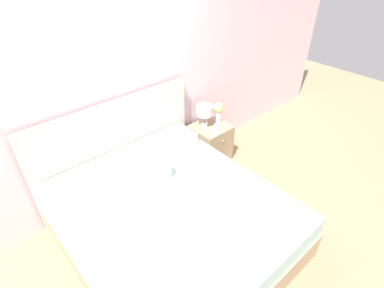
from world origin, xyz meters
TOP-DOWN VIEW (x-y plane):
  - ground_plane at (0.00, 0.00)m, footprint 12.00×12.00m
  - wall_back at (0.00, 0.07)m, footprint 8.00×0.06m
  - bed at (0.00, -0.96)m, footprint 1.92×2.08m
  - nightstand at (1.26, -0.24)m, footprint 0.47×0.47m
  - table_lamp at (1.20, -0.17)m, footprint 0.23×0.23m
  - flower_vase at (1.42, -0.21)m, footprint 0.14×0.14m
  - teacup at (1.22, -0.37)m, footprint 0.12×0.12m

SIDE VIEW (x-z plane):
  - ground_plane at x=0.00m, z-range 0.00..0.00m
  - nightstand at x=1.26m, z-range 0.00..0.54m
  - bed at x=0.00m, z-range -0.31..0.92m
  - teacup at x=1.22m, z-range 0.53..0.60m
  - flower_vase at x=1.42m, z-range 0.56..0.84m
  - table_lamp at x=1.20m, z-range 0.60..0.89m
  - wall_back at x=0.00m, z-range 0.00..2.60m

